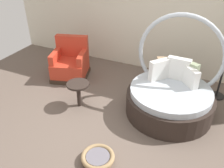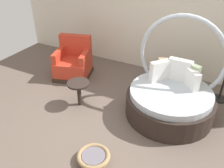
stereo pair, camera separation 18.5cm
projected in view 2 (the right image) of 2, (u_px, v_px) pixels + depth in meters
name	position (u px, v px, depth m)	size (l,w,h in m)	color
ground_plane	(113.00, 128.00, 4.26)	(8.00, 8.00, 0.02)	#66564C
back_wall	(165.00, 8.00, 5.32)	(8.00, 0.12, 3.11)	silver
round_daybed	(171.00, 95.00, 4.44)	(1.62, 1.62, 1.82)	#2D231E
red_armchair	(74.00, 63.00, 5.71)	(1.00, 1.00, 0.94)	#38281E
pet_basket	(94.00, 157.00, 3.59)	(0.51, 0.51, 0.13)	#9E7F56
side_table	(79.00, 87.00, 4.62)	(0.44, 0.44, 0.52)	#2D231E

